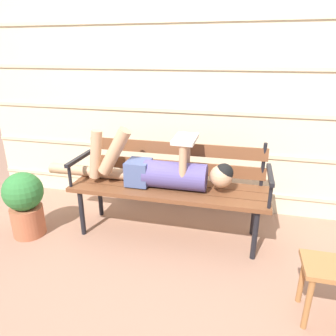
{
  "coord_description": "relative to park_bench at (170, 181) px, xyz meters",
  "views": [
    {
      "loc": [
        0.58,
        -2.27,
        1.57
      ],
      "look_at": [
        0.0,
        0.1,
        0.65
      ],
      "focal_mm": 32.8,
      "sensor_mm": 36.0,
      "label": 1
    }
  ],
  "objects": [
    {
      "name": "ground_plane",
      "position": [
        0.0,
        -0.17,
        -0.5
      ],
      "size": [
        12.0,
        12.0,
        0.0
      ],
      "primitive_type": "plane",
      "color": "#936B56"
    },
    {
      "name": "house_siding",
      "position": [
        0.0,
        0.59,
        0.73
      ],
      "size": [
        4.44,
        0.08,
        2.46
      ],
      "color": "beige",
      "rests_on": "ground"
    },
    {
      "name": "park_bench",
      "position": [
        0.0,
        0.0,
        0.0
      ],
      "size": [
        1.72,
        0.5,
        0.86
      ],
      "color": "brown",
      "rests_on": "ground"
    },
    {
      "name": "reclining_person",
      "position": [
        -0.09,
        -0.07,
        0.12
      ],
      "size": [
        1.73,
        0.26,
        0.53
      ],
      "color": "#514784"
    },
    {
      "name": "potted_plant",
      "position": [
        -1.24,
        -0.37,
        -0.18
      ],
      "size": [
        0.34,
        0.34,
        0.6
      ],
      "color": "#AD5B3D",
      "rests_on": "ground"
    }
  ]
}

